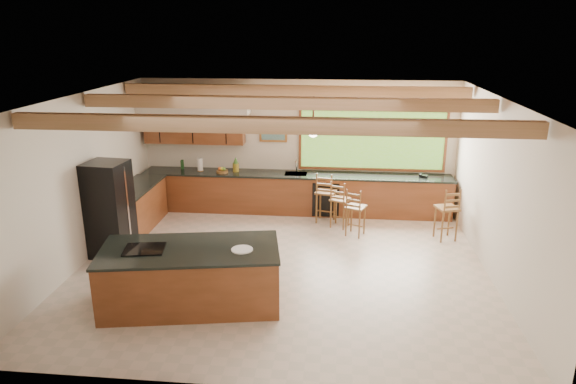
# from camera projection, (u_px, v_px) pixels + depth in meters

# --- Properties ---
(ground) EXTENTS (7.20, 7.20, 0.00)m
(ground) POSITION_uv_depth(u_px,v_px,m) (282.00, 267.00, 9.20)
(ground) COLOR beige
(ground) RESTS_ON ground
(room_shell) EXTENTS (7.27, 6.54, 3.02)m
(room_shell) POSITION_uv_depth(u_px,v_px,m) (276.00, 138.00, 9.16)
(room_shell) COLOR beige
(room_shell) RESTS_ON ground
(counter_run) EXTENTS (7.12, 3.10, 1.27)m
(counter_run) POSITION_uv_depth(u_px,v_px,m) (258.00, 197.00, 11.52)
(counter_run) COLOR brown
(counter_run) RESTS_ON ground
(island) EXTENTS (2.85, 1.70, 0.95)m
(island) POSITION_uv_depth(u_px,v_px,m) (191.00, 276.00, 7.85)
(island) COLOR brown
(island) RESTS_ON ground
(refrigerator) EXTENTS (0.77, 0.75, 1.80)m
(refrigerator) POSITION_uv_depth(u_px,v_px,m) (110.00, 209.00, 9.45)
(refrigerator) COLOR black
(refrigerator) RESTS_ON ground
(bar_stool_a) EXTENTS (0.48, 0.48, 1.04)m
(bar_stool_a) POSITION_uv_depth(u_px,v_px,m) (340.00, 201.00, 10.82)
(bar_stool_a) COLOR brown
(bar_stool_a) RESTS_ON ground
(bar_stool_b) EXTENTS (0.49, 0.49, 1.14)m
(bar_stool_b) POSITION_uv_depth(u_px,v_px,m) (326.00, 193.00, 11.09)
(bar_stool_b) COLOR brown
(bar_stool_b) RESTS_ON ground
(bar_stool_c) EXTENTS (0.48, 0.48, 1.01)m
(bar_stool_c) POSITION_uv_depth(u_px,v_px,m) (356.00, 208.00, 10.38)
(bar_stool_c) COLOR brown
(bar_stool_c) RESTS_ON ground
(bar_stool_d) EXTENTS (0.50, 0.50, 1.11)m
(bar_stool_d) POSITION_uv_depth(u_px,v_px,m) (448.00, 209.00, 10.16)
(bar_stool_d) COLOR brown
(bar_stool_d) RESTS_ON ground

